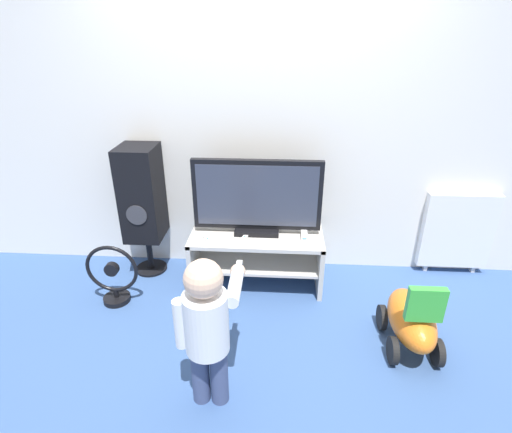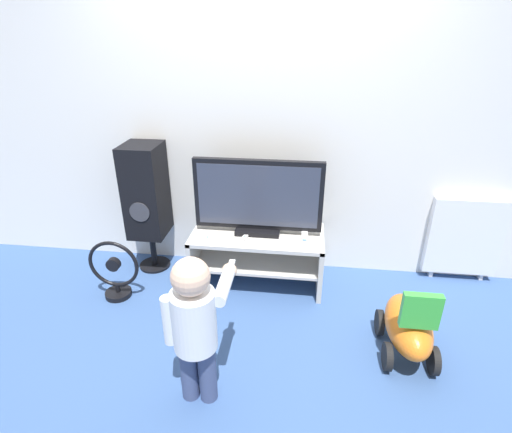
# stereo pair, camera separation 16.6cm
# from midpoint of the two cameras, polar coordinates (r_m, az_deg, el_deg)

# --- Properties ---
(ground_plane) EXTENTS (16.00, 16.00, 0.00)m
(ground_plane) POSITION_cam_midpoint_polar(r_m,az_deg,el_deg) (3.21, -1.69, -11.68)
(ground_plane) COLOR #38568C
(wall_back) EXTENTS (10.00, 0.06, 2.60)m
(wall_back) POSITION_cam_midpoint_polar(r_m,az_deg,el_deg) (3.21, -1.00, 13.95)
(wall_back) COLOR silver
(wall_back) RESTS_ON ground_plane
(tv_stand) EXTENTS (1.05, 0.51, 0.45)m
(tv_stand) POSITION_cam_midpoint_polar(r_m,az_deg,el_deg) (3.26, -1.34, -4.80)
(tv_stand) COLOR beige
(tv_stand) RESTS_ON ground_plane
(television) EXTENTS (1.00, 0.20, 0.60)m
(television) POSITION_cam_midpoint_polar(r_m,az_deg,el_deg) (3.08, -1.39, 2.64)
(television) COLOR black
(television) RESTS_ON tv_stand
(game_console) EXTENTS (0.05, 0.17, 0.04)m
(game_console) POSITION_cam_midpoint_polar(r_m,az_deg,el_deg) (3.15, 5.37, -2.46)
(game_console) COLOR white
(game_console) RESTS_ON tv_stand
(remote_primary) EXTENTS (0.09, 0.13, 0.03)m
(remote_primary) POSITION_cam_midpoint_polar(r_m,az_deg,el_deg) (3.10, -8.47, -3.35)
(remote_primary) COLOR white
(remote_primary) RESTS_ON tv_stand
(remote_secondary) EXTENTS (0.07, 0.13, 0.03)m
(remote_secondary) POSITION_cam_midpoint_polar(r_m,az_deg,el_deg) (3.10, -3.18, -3.10)
(remote_secondary) COLOR white
(remote_secondary) RESTS_ON tv_stand
(child) EXTENTS (0.35, 0.51, 0.93)m
(child) POSITION_cam_midpoint_polar(r_m,az_deg,el_deg) (2.18, -9.22, -14.75)
(child) COLOR #3F4C72
(child) RESTS_ON ground_plane
(speaker_tower) EXTENTS (0.30, 0.35, 1.11)m
(speaker_tower) POSITION_cam_midpoint_polar(r_m,az_deg,el_deg) (3.39, -17.32, 2.88)
(speaker_tower) COLOR black
(speaker_tower) RESTS_ON ground_plane
(floor_fan) EXTENTS (0.40, 0.21, 0.49)m
(floor_fan) POSITION_cam_midpoint_polar(r_m,az_deg,el_deg) (3.28, -21.13, -8.08)
(floor_fan) COLOR black
(floor_fan) RESTS_ON ground_plane
(ride_on_toy) EXTENTS (0.32, 0.58, 0.57)m
(ride_on_toy) POSITION_cam_midpoint_polar(r_m,az_deg,el_deg) (2.84, 19.75, -13.75)
(ride_on_toy) COLOR orange
(ride_on_toy) RESTS_ON ground_plane
(radiator) EXTENTS (0.58, 0.08, 0.72)m
(radiator) POSITION_cam_midpoint_polar(r_m,az_deg,el_deg) (3.71, 25.69, -1.92)
(radiator) COLOR white
(radiator) RESTS_ON ground_plane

